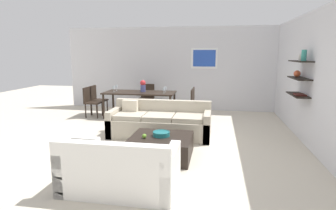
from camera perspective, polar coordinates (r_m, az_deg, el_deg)
ground_plane at (r=6.15m, az=-1.61°, el=-7.19°), size 18.00×18.00×0.00m
back_wall_unit at (r=9.32m, az=4.60°, el=7.34°), size 8.40×0.09×2.70m
right_wall_shelf_unit at (r=6.61m, az=26.23°, el=4.95°), size 0.34×8.20×2.70m
sofa_beige at (r=6.40m, az=-1.68°, el=-3.75°), size 2.26×0.90×0.78m
loveseat_white at (r=4.02m, az=-9.72°, el=-12.75°), size 1.54×0.90×0.78m
coffee_table at (r=5.17m, az=-1.42°, el=-8.45°), size 1.10×1.03×0.38m
decorative_bowl at (r=5.14m, az=-1.38°, el=-5.82°), size 0.32×0.32×0.08m
apple_on_coffee_table at (r=5.03m, az=-4.84°, el=-6.29°), size 0.08×0.08×0.08m
dining_table at (r=8.22m, az=-5.77°, el=2.19°), size 2.05×0.88×0.75m
dining_chair_left_far at (r=8.92m, az=-14.30°, el=1.42°), size 0.44×0.44×0.88m
dining_chair_left_near at (r=8.57m, az=-15.38°, el=1.00°), size 0.44×0.44×0.88m
dining_chair_right_near at (r=7.79m, az=4.05°, el=0.42°), size 0.44×0.44×0.88m
dining_chair_head at (r=9.06m, az=-4.31°, el=1.85°), size 0.44×0.44×0.88m
dining_chair_right_far at (r=8.18m, az=4.34°, el=0.90°), size 0.44×0.44×0.88m
wine_glass_right_far at (r=8.14m, az=-0.56°, el=3.40°), size 0.07×0.07×0.16m
wine_glass_left_near at (r=8.33m, az=-10.92°, el=3.47°), size 0.07×0.07×0.17m
wine_glass_left_far at (r=8.53m, az=-10.40°, el=3.66°), size 0.07×0.07×0.17m
wine_glass_head at (r=8.56m, az=-5.11°, el=3.69°), size 0.07×0.07×0.15m
wine_glass_right_near at (r=7.93m, az=-0.84°, el=3.16°), size 0.06×0.06×0.15m
centerpiece_vase at (r=8.22m, az=-5.10°, el=3.91°), size 0.16×0.16×0.34m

